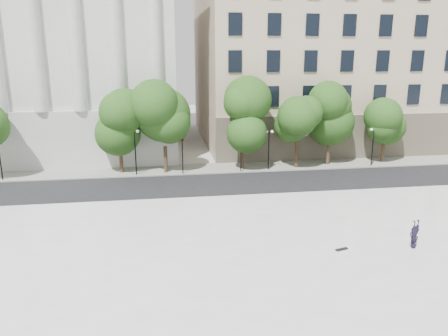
{
  "coord_description": "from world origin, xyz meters",
  "views": [
    {
      "loc": [
        -3.72,
        -18.99,
        11.68
      ],
      "look_at": [
        0.53,
        10.0,
        3.84
      ],
      "focal_mm": 35.0,
      "sensor_mm": 36.0,
      "label": 1
    }
  ],
  "objects": [
    {
      "name": "ground",
      "position": [
        0.0,
        0.0,
        0.0
      ],
      "size": [
        160.0,
        160.0,
        0.0
      ],
      "primitive_type": "plane",
      "color": "#B4B2AA",
      "rests_on": "ground"
    },
    {
      "name": "plaza",
      "position": [
        0.0,
        3.0,
        0.23
      ],
      "size": [
        44.0,
        22.0,
        0.45
      ],
      "primitive_type": "cube",
      "color": "white",
      "rests_on": "ground"
    },
    {
      "name": "street",
      "position": [
        0.0,
        18.0,
        0.01
      ],
      "size": [
        60.0,
        8.0,
        0.02
      ],
      "primitive_type": "cube",
      "color": "black",
      "rests_on": "ground"
    },
    {
      "name": "far_sidewalk",
      "position": [
        0.0,
        24.0,
        0.06
      ],
      "size": [
        60.0,
        4.0,
        0.12
      ],
      "primitive_type": "cube",
      "color": "gray",
      "rests_on": "ground"
    },
    {
      "name": "building_west",
      "position": [
        -17.0,
        38.57,
        12.89
      ],
      "size": [
        31.5,
        27.65,
        25.6
      ],
      "color": "silver",
      "rests_on": "ground"
    },
    {
      "name": "building_east",
      "position": [
        20.0,
        38.91,
        11.14
      ],
      "size": [
        36.0,
        26.15,
        23.0
      ],
      "color": "#C4B295",
      "rests_on": "ground"
    },
    {
      "name": "traffic_light_west",
      "position": [
        -1.73,
        22.3,
        3.67
      ],
      "size": [
        0.86,
        1.71,
        4.18
      ],
      "color": "black",
      "rests_on": "ground"
    },
    {
      "name": "traffic_light_east",
      "position": [
        4.03,
        22.3,
        3.6
      ],
      "size": [
        0.33,
        1.54,
        4.12
      ],
      "color": "black",
      "rests_on": "ground"
    },
    {
      "name": "person_lying",
      "position": [
        10.79,
        2.83,
        0.69
      ],
      "size": [
        1.03,
        1.84,
        0.47
      ],
      "primitive_type": "imported",
      "rotation": [
        -1.54,
        0.0,
        0.24
      ],
      "color": "black",
      "rests_on": "plaza"
    },
    {
      "name": "skateboard",
      "position": [
        6.5,
        3.18,
        0.49
      ],
      "size": [
        0.81,
        0.41,
        0.08
      ],
      "primitive_type": "cube",
      "rotation": [
        0.0,
        0.0,
        0.27
      ],
      "color": "black",
      "rests_on": "plaza"
    },
    {
      "name": "street_trees",
      "position": [
        2.47,
        23.46,
        5.15
      ],
      "size": [
        43.25,
        5.13,
        7.87
      ],
      "color": "#382619",
      "rests_on": "ground"
    },
    {
      "name": "lamp_posts",
      "position": [
        -0.34,
        22.6,
        2.98
      ],
      "size": [
        37.37,
        0.28,
        4.55
      ],
      "color": "black",
      "rests_on": "ground"
    }
  ]
}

